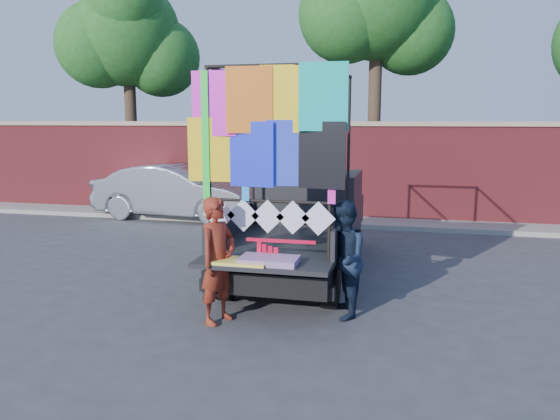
% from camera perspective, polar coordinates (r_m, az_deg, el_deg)
% --- Properties ---
extents(ground, '(90.00, 90.00, 0.00)m').
position_cam_1_polar(ground, '(8.21, -1.60, -9.42)').
color(ground, '#38383A').
rests_on(ground, ground).
extents(brick_wall, '(30.00, 0.45, 2.61)m').
position_cam_1_polar(brick_wall, '(14.70, 5.45, 4.19)').
color(brick_wall, maroon).
rests_on(brick_wall, ground).
extents(curb, '(30.00, 1.20, 0.12)m').
position_cam_1_polar(curb, '(14.19, 4.98, -1.15)').
color(curb, gray).
rests_on(curb, ground).
extents(tree_left, '(4.20, 3.30, 7.05)m').
position_cam_1_polar(tree_left, '(17.95, -15.72, 16.96)').
color(tree_left, '#38281C').
rests_on(tree_left, ground).
extents(tree_mid, '(4.20, 3.30, 7.73)m').
position_cam_1_polar(tree_mid, '(15.95, 10.18, 20.28)').
color(tree_mid, '#38281C').
rests_on(tree_mid, ground).
extents(pickup_truck, '(2.12, 5.33, 3.36)m').
position_cam_1_polar(pickup_truck, '(9.86, 2.59, -1.13)').
color(pickup_truck, black).
rests_on(pickup_truck, ground).
extents(sedan, '(4.54, 1.81, 1.47)m').
position_cam_1_polar(sedan, '(15.00, -10.68, 1.91)').
color(sedan, '#B8B9BF').
rests_on(sedan, ground).
extents(woman, '(0.59, 0.71, 1.67)m').
position_cam_1_polar(woman, '(7.19, -6.51, -5.26)').
color(woman, maroon).
rests_on(woman, ground).
extents(man, '(0.80, 0.91, 1.60)m').
position_cam_1_polar(man, '(7.38, 6.51, -5.15)').
color(man, '#142032').
rests_on(man, ground).
extents(streamer_bundle, '(0.94, 0.06, 0.65)m').
position_cam_1_polar(streamer_bundle, '(7.24, -0.73, -4.69)').
color(streamer_bundle, red).
rests_on(streamer_bundle, ground).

